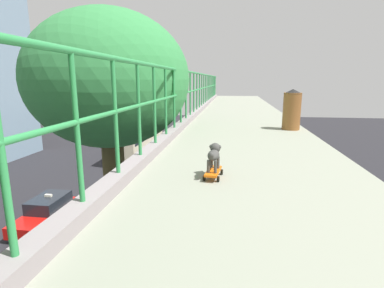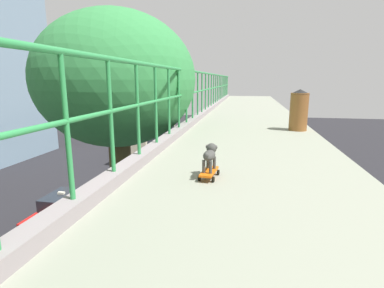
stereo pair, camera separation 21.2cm
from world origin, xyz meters
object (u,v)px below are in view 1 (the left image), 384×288
Objects in this scene: car_green_seventh at (135,198)px; small_dog at (214,154)px; car_yellow_cab_fifth at (82,258)px; city_bus at (139,137)px; toy_skateboard at (213,172)px; car_red_taxi_sixth at (47,212)px; litter_bin at (292,109)px.

small_dog reaches higher than car_green_seventh.
car_yellow_cab_fifth is 19.04m from city_bus.
car_green_seventh is 9.86× the size of toy_skateboard.
car_yellow_cab_fifth reaches higher than car_green_seventh.
car_yellow_cab_fifth is at bearing -78.87° from city_bus.
car_red_taxi_sixth is at bearing 132.81° from toy_skateboard.
toy_skateboard is 0.46× the size of litter_bin.
litter_bin reaches higher than car_yellow_cab_fifth.
litter_bin reaches higher than toy_skateboard.
car_red_taxi_sixth is at bearing -90.44° from city_bus.
car_yellow_cab_fifth is at bearing 130.40° from small_dog.
small_dog is at bearing 82.88° from toy_skateboard.
city_bus is 26.96m from toy_skateboard.
small_dog is (0.00, 0.03, 0.21)m from toy_skateboard.
city_bus is at bearing 89.56° from car_red_taxi_sixth.
small_dog is (5.37, -6.31, 5.88)m from car_yellow_cab_fifth.
litter_bin is at bearing 67.39° from small_dog.
litter_bin is at bearing -30.31° from car_red_taxi_sixth.
small_dog is at bearing -70.09° from city_bus.
car_green_seventh is (3.88, 2.48, -0.02)m from car_red_taxi_sixth.
small_dog is at bearing -47.11° from car_red_taxi_sixth.
car_green_seventh is 13.22m from city_bus.
car_red_taxi_sixth is (-3.79, 3.55, 0.04)m from car_yellow_cab_fifth.
toy_skateboard is 3.97m from litter_bin.
car_yellow_cab_fifth is 1.10× the size of car_green_seventh.
car_green_seventh is 14.58m from toy_skateboard.
city_bus is 24.31m from litter_bin.
car_yellow_cab_fifth is 12.86× the size of small_dog.
toy_skateboard is (9.16, -9.89, 5.63)m from car_red_taxi_sixth.
city_bus is at bearing 109.89° from toy_skateboard.
car_yellow_cab_fifth is 6.02m from car_green_seventh.
car_yellow_cab_fifth is 10.06m from toy_skateboard.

